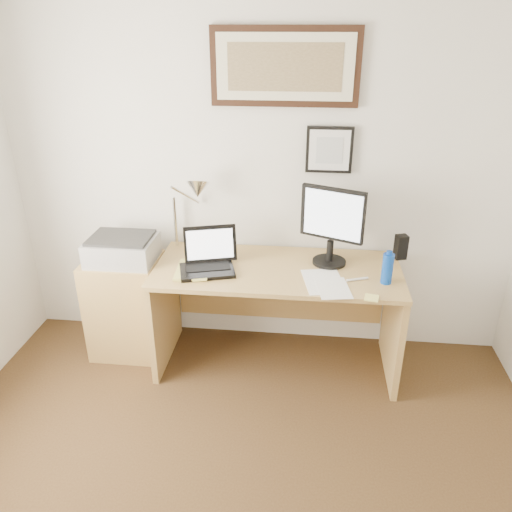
# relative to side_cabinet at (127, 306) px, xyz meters

# --- Properties ---
(wall_back) EXTENTS (3.50, 0.02, 2.50)m
(wall_back) POSITION_rel_side_cabinet_xyz_m (0.92, 0.32, 0.89)
(wall_back) COLOR white
(wall_back) RESTS_ON ground
(side_cabinet) EXTENTS (0.50, 0.40, 0.73)m
(side_cabinet) POSITION_rel_side_cabinet_xyz_m (0.00, 0.00, 0.00)
(side_cabinet) COLOR #A98347
(side_cabinet) RESTS_ON floor
(water_bottle) EXTENTS (0.07, 0.07, 0.19)m
(water_bottle) POSITION_rel_side_cabinet_xyz_m (1.74, -0.18, 0.48)
(water_bottle) COLOR #0D3FA9
(water_bottle) RESTS_ON desk
(bottle_cap) EXTENTS (0.03, 0.03, 0.02)m
(bottle_cap) POSITION_rel_side_cabinet_xyz_m (1.74, -0.18, 0.59)
(bottle_cap) COLOR #0D3FA9
(bottle_cap) RESTS_ON water_bottle
(speaker) EXTENTS (0.09, 0.08, 0.17)m
(speaker) POSITION_rel_side_cabinet_xyz_m (1.88, 0.19, 0.47)
(speaker) COLOR black
(speaker) RESTS_ON desk
(paper_sheet_a) EXTENTS (0.29, 0.37, 0.00)m
(paper_sheet_a) POSITION_rel_side_cabinet_xyz_m (1.37, -0.20, 0.39)
(paper_sheet_a) COLOR white
(paper_sheet_a) RESTS_ON desk
(paper_sheet_b) EXTENTS (0.23, 0.30, 0.00)m
(paper_sheet_b) POSITION_rel_side_cabinet_xyz_m (1.42, -0.29, 0.39)
(paper_sheet_b) COLOR white
(paper_sheet_b) RESTS_ON desk
(sticky_pad) EXTENTS (0.09, 0.09, 0.01)m
(sticky_pad) POSITION_rel_side_cabinet_xyz_m (1.64, -0.39, 0.39)
(sticky_pad) COLOR #FFF478
(sticky_pad) RESTS_ON desk
(marker_pen) EXTENTS (0.14, 0.06, 0.02)m
(marker_pen) POSITION_rel_side_cabinet_xyz_m (1.57, -0.17, 0.39)
(marker_pen) COLOR silver
(marker_pen) RESTS_ON desk
(book) EXTENTS (0.23, 0.31, 0.02)m
(book) POSITION_rel_side_cabinet_xyz_m (0.43, -0.17, 0.40)
(book) COLOR #D4CD64
(book) RESTS_ON desk
(desk) EXTENTS (1.60, 0.70, 0.75)m
(desk) POSITION_rel_side_cabinet_xyz_m (1.07, 0.04, 0.15)
(desk) COLOR #A98347
(desk) RESTS_ON floor
(laptop) EXTENTS (0.39, 0.38, 0.26)m
(laptop) POSITION_rel_side_cabinet_xyz_m (0.63, -0.11, 0.44)
(laptop) COLOR black
(laptop) RESTS_ON desk
(lcd_monitor) EXTENTS (0.40, 0.22, 0.52)m
(lcd_monitor) POSITION_rel_side_cabinet_xyz_m (1.41, 0.05, 0.68)
(lcd_monitor) COLOR black
(lcd_monitor) RESTS_ON desk
(printer) EXTENTS (0.44, 0.34, 0.18)m
(printer) POSITION_rel_side_cabinet_xyz_m (0.02, -0.01, 0.45)
(printer) COLOR #A2A2A5
(printer) RESTS_ON side_cabinet
(desk_lamp) EXTENTS (0.29, 0.27, 0.53)m
(desk_lamp) POSITION_rel_side_cabinet_xyz_m (0.51, 0.13, 0.82)
(desk_lamp) COLOR silver
(desk_lamp) RESTS_ON desk
(picture_large) EXTENTS (0.92, 0.04, 0.47)m
(picture_large) POSITION_rel_side_cabinet_xyz_m (1.07, 0.29, 1.59)
(picture_large) COLOR black
(picture_large) RESTS_ON wall_back
(picture_small) EXTENTS (0.30, 0.03, 0.30)m
(picture_small) POSITION_rel_side_cabinet_xyz_m (1.37, 0.29, 1.09)
(picture_small) COLOR black
(picture_small) RESTS_ON wall_back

